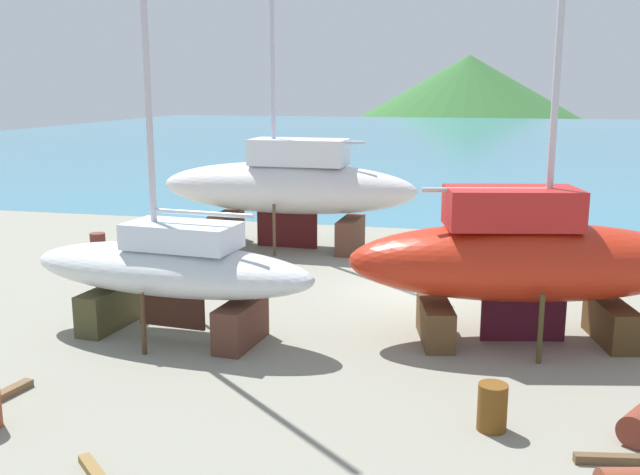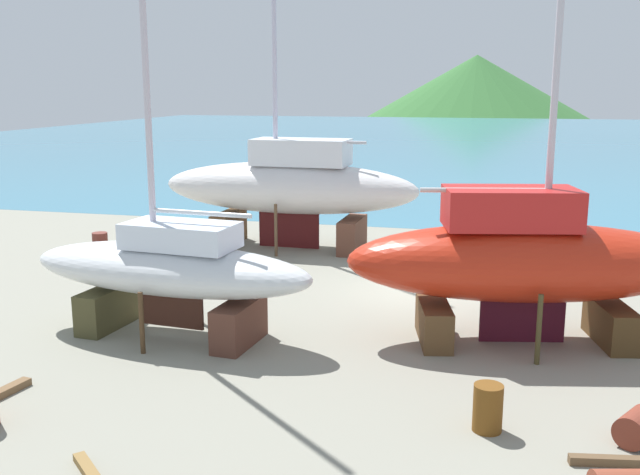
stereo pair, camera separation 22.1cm
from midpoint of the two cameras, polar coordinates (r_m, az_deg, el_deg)
The scene contains 11 objects.
ground_plane at distance 18.54m, azimuth 5.89°, elevation -7.66°, with size 55.91×55.91×0.00m, color gray.
sea_water at distance 90.00m, azimuth 12.03°, elevation 7.72°, with size 131.52×116.89×0.01m, color teal.
headland_hill at distance 216.91m, azimuth 11.63°, elevation 10.05°, with size 107.42×107.42×30.22m, color #346A31.
sailboat_small_center at distance 18.06m, azimuth 15.66°, elevation -1.64°, with size 9.03×4.45×14.88m.
sailboat_far_slipway at distance 18.18m, azimuth -12.11°, elevation -2.46°, with size 7.79×3.04×13.18m.
sailboat_large_starboard at distance 27.76m, azimuth -2.81°, elevation 4.09°, with size 10.22×3.26×15.59m.
worker at distance 23.92m, azimuth 15.74°, elevation -1.43°, with size 0.47×0.31×1.65m.
barrel_tipped_center at distance 13.82m, azimuth 13.07°, elevation -12.99°, with size 0.54×0.54×0.89m, color brown.
barrel_rust_near at distance 27.80m, azimuth -17.44°, elevation -0.57°, with size 0.56×0.56×0.89m, color brown.
barrel_rust_mid at distance 26.24m, azimuth -15.86°, elevation -1.53°, with size 0.59×0.59×0.81m, color brown.
timber_short_cross at distance 13.52m, azimuth 22.86°, elevation -15.97°, with size 1.79×0.17×0.16m, color brown.
Camera 1 is at (2.06, -21.37, 6.19)m, focal length 40.27 mm.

